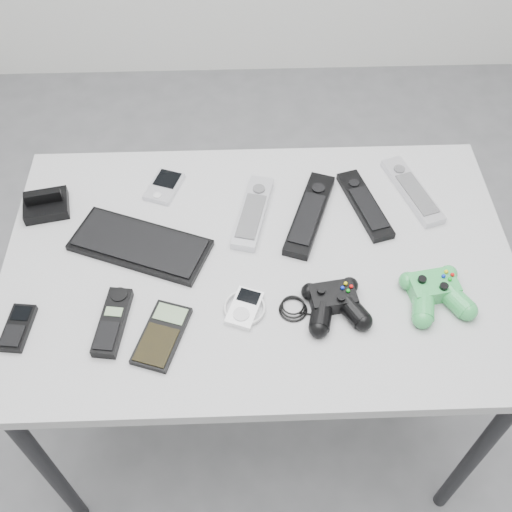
{
  "coord_description": "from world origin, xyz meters",
  "views": [
    {
      "loc": [
        0.04,
        -0.79,
        1.73
      ],
      "look_at": [
        0.07,
        -0.01,
        0.75
      ],
      "focal_mm": 42.0,
      "sensor_mm": 36.0,
      "label": 1
    }
  ],
  "objects_px": {
    "pda_keyboard": "(140,245)",
    "controller_green": "(436,291)",
    "pda": "(164,186)",
    "controller_black": "(334,302)",
    "remote_silver_a": "(253,212)",
    "mp3_player": "(245,308)",
    "remote_black_a": "(310,214)",
    "calculator": "(162,335)",
    "remote_silver_b": "(412,190)",
    "cordless_handset": "(113,322)",
    "desk": "(259,277)",
    "remote_black_b": "(365,204)",
    "mobile_phone": "(18,327)"
  },
  "relations": [
    {
      "from": "remote_black_a",
      "to": "calculator",
      "type": "xyz_separation_m",
      "value": [
        -0.31,
        -0.3,
        -0.01
      ]
    },
    {
      "from": "pda",
      "to": "cordless_handset",
      "type": "height_order",
      "value": "cordless_handset"
    },
    {
      "from": "desk",
      "to": "remote_black_a",
      "type": "height_order",
      "value": "remote_black_a"
    },
    {
      "from": "remote_silver_b",
      "to": "calculator",
      "type": "distance_m",
      "value": 0.67
    },
    {
      "from": "remote_black_b",
      "to": "mp3_player",
      "type": "relative_size",
      "value": 2.36
    },
    {
      "from": "remote_silver_b",
      "to": "cordless_handset",
      "type": "relative_size",
      "value": 1.45
    },
    {
      "from": "remote_silver_a",
      "to": "remote_black_a",
      "type": "xyz_separation_m",
      "value": [
        0.13,
        -0.01,
        0.0
      ]
    },
    {
      "from": "cordless_handset",
      "to": "controller_black",
      "type": "distance_m",
      "value": 0.44
    },
    {
      "from": "pda_keyboard",
      "to": "pda",
      "type": "distance_m",
      "value": 0.18
    },
    {
      "from": "pda",
      "to": "mp3_player",
      "type": "height_order",
      "value": "same"
    },
    {
      "from": "pda",
      "to": "controller_black",
      "type": "xyz_separation_m",
      "value": [
        0.36,
        -0.35,
        0.01
      ]
    },
    {
      "from": "pda",
      "to": "cordless_handset",
      "type": "relative_size",
      "value": 0.67
    },
    {
      "from": "cordless_handset",
      "to": "remote_black_a",
      "type": "bearing_deg",
      "value": 41.25
    },
    {
      "from": "mobile_phone",
      "to": "cordless_handset",
      "type": "distance_m",
      "value": 0.18
    },
    {
      "from": "remote_silver_a",
      "to": "controller_green",
      "type": "bearing_deg",
      "value": -19.67
    },
    {
      "from": "cordless_handset",
      "to": "mp3_player",
      "type": "relative_size",
      "value": 1.67
    },
    {
      "from": "mp3_player",
      "to": "pda_keyboard",
      "type": "bearing_deg",
      "value": 163.28
    },
    {
      "from": "mobile_phone",
      "to": "cordless_handset",
      "type": "relative_size",
      "value": 0.68
    },
    {
      "from": "remote_silver_a",
      "to": "controller_green",
      "type": "distance_m",
      "value": 0.43
    },
    {
      "from": "remote_silver_a",
      "to": "controller_black",
      "type": "relative_size",
      "value": 0.99
    },
    {
      "from": "pda_keyboard",
      "to": "cordless_handset",
      "type": "distance_m",
      "value": 0.2
    },
    {
      "from": "remote_silver_a",
      "to": "controller_green",
      "type": "height_order",
      "value": "controller_green"
    },
    {
      "from": "desk",
      "to": "controller_black",
      "type": "height_order",
      "value": "controller_black"
    },
    {
      "from": "pda_keyboard",
      "to": "controller_green",
      "type": "bearing_deg",
      "value": 7.49
    },
    {
      "from": "remote_black_a",
      "to": "remote_black_b",
      "type": "bearing_deg",
      "value": 31.69
    },
    {
      "from": "mobile_phone",
      "to": "remote_black_a",
      "type": "bearing_deg",
      "value": 31.38
    },
    {
      "from": "remote_silver_a",
      "to": "remote_silver_b",
      "type": "relative_size",
      "value": 0.98
    },
    {
      "from": "pda",
      "to": "calculator",
      "type": "bearing_deg",
      "value": -67.04
    },
    {
      "from": "remote_silver_b",
      "to": "mp3_player",
      "type": "xyz_separation_m",
      "value": [
        -0.4,
        -0.31,
        -0.0
      ]
    },
    {
      "from": "cordless_handset",
      "to": "calculator",
      "type": "relative_size",
      "value": 1.03
    },
    {
      "from": "controller_black",
      "to": "remote_black_b",
      "type": "bearing_deg",
      "value": 61.15
    },
    {
      "from": "desk",
      "to": "controller_green",
      "type": "distance_m",
      "value": 0.38
    },
    {
      "from": "remote_silver_b",
      "to": "calculator",
      "type": "height_order",
      "value": "remote_silver_b"
    },
    {
      "from": "desk",
      "to": "controller_black",
      "type": "bearing_deg",
      "value": -41.91
    },
    {
      "from": "remote_silver_a",
      "to": "pda_keyboard",
      "type": "bearing_deg",
      "value": -147.01
    },
    {
      "from": "cordless_handset",
      "to": "controller_black",
      "type": "bearing_deg",
      "value": 11.06
    },
    {
      "from": "remote_black_a",
      "to": "controller_black",
      "type": "xyz_separation_m",
      "value": [
        0.03,
        -0.25,
        0.01
      ]
    },
    {
      "from": "cordless_handset",
      "to": "calculator",
      "type": "xyz_separation_m",
      "value": [
        0.1,
        -0.03,
        -0.0
      ]
    },
    {
      "from": "remote_silver_b",
      "to": "controller_green",
      "type": "xyz_separation_m",
      "value": [
        -0.01,
        -0.29,
        0.01
      ]
    },
    {
      "from": "mobile_phone",
      "to": "controller_black",
      "type": "distance_m",
      "value": 0.62
    },
    {
      "from": "pda_keyboard",
      "to": "pda",
      "type": "relative_size",
      "value": 2.92
    },
    {
      "from": "desk",
      "to": "cordless_handset",
      "type": "bearing_deg",
      "value": -152.32
    },
    {
      "from": "remote_silver_a",
      "to": "remote_silver_b",
      "type": "distance_m",
      "value": 0.38
    },
    {
      "from": "remote_silver_a",
      "to": "cordless_handset",
      "type": "height_order",
      "value": "same"
    },
    {
      "from": "pda",
      "to": "controller_black",
      "type": "height_order",
      "value": "controller_black"
    },
    {
      "from": "desk",
      "to": "mp3_player",
      "type": "relative_size",
      "value": 12.1
    },
    {
      "from": "remote_black_a",
      "to": "remote_silver_a",
      "type": "bearing_deg",
      "value": -165.07
    },
    {
      "from": "remote_black_a",
      "to": "controller_black",
      "type": "bearing_deg",
      "value": -63.89
    },
    {
      "from": "controller_green",
      "to": "remote_black_a",
      "type": "bearing_deg",
      "value": 126.24
    },
    {
      "from": "pda_keyboard",
      "to": "remote_black_a",
      "type": "distance_m",
      "value": 0.38
    }
  ]
}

